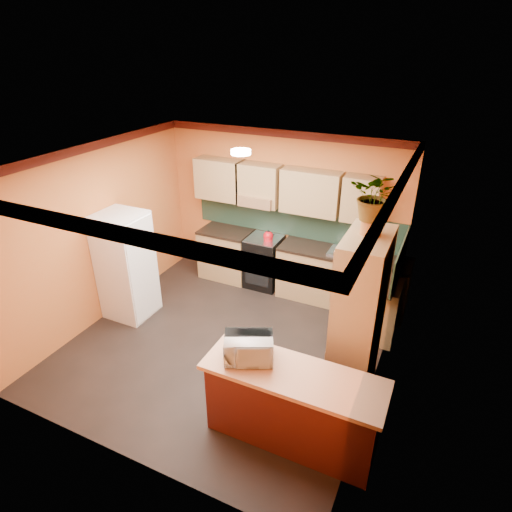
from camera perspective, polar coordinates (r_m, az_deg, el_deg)
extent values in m
plane|color=black|center=(6.36, -4.15, -11.60)|extent=(4.20, 4.20, 0.00)
cube|color=white|center=(5.14, -5.16, 12.70)|extent=(4.20, 4.20, 0.04)
cube|color=#C56E35|center=(7.35, 3.48, 6.12)|extent=(4.20, 0.04, 2.70)
cube|color=#C56E35|center=(4.24, -19.00, -12.71)|extent=(4.20, 0.04, 2.70)
cube|color=#C56E35|center=(6.83, -20.16, 2.77)|extent=(0.04, 4.20, 2.70)
cube|color=#C56E35|center=(5.04, 16.77, -5.45)|extent=(0.04, 4.20, 2.70)
cube|color=#1C3428|center=(7.32, 5.23, 4.57)|extent=(3.70, 0.02, 0.53)
cube|color=#1C3428|center=(6.35, 18.69, -0.46)|extent=(0.02, 1.40, 0.53)
cube|color=tan|center=(7.02, 3.82, 8.98)|extent=(3.10, 0.34, 0.70)
cylinder|color=white|center=(5.66, -2.04, 13.69)|extent=(0.26, 0.26, 0.06)
cube|color=tan|center=(7.34, 5.51, -1.82)|extent=(3.65, 0.60, 0.88)
cube|color=black|center=(7.13, 5.67, 1.42)|extent=(3.65, 0.62, 0.04)
cube|color=black|center=(7.54, 1.06, -0.76)|extent=(0.58, 0.58, 0.91)
cube|color=silver|center=(6.93, 11.70, 0.49)|extent=(0.48, 0.40, 0.03)
cube|color=tan|center=(6.52, 14.92, -6.72)|extent=(0.60, 0.80, 0.88)
cube|color=black|center=(6.29, 15.40, -3.21)|extent=(0.62, 0.80, 0.04)
cube|color=white|center=(6.86, -16.94, -1.25)|extent=(0.68, 0.66, 1.70)
cube|color=tan|center=(5.18, 13.48, -8.04)|extent=(0.48, 0.90, 2.10)
cylinder|color=#A25627|center=(4.69, 15.08, 3.73)|extent=(0.22, 0.22, 0.16)
imported|color=tan|center=(4.57, 15.60, 7.72)|extent=(0.52, 0.46, 0.53)
cube|color=#511612|center=(4.85, 4.78, -19.57)|extent=(1.80, 0.55, 0.88)
cube|color=tan|center=(4.53, 5.01, -15.51)|extent=(1.90, 0.65, 0.05)
imported|color=white|center=(4.57, -1.01, -12.20)|extent=(0.61, 0.53, 0.28)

